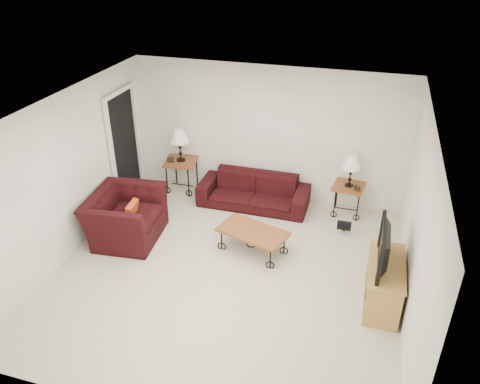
# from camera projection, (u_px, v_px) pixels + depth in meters

# --- Properties ---
(ground) EXTENTS (5.00, 5.00, 0.00)m
(ground) POSITION_uv_depth(u_px,v_px,m) (227.00, 272.00, 7.05)
(ground) COLOR beige
(ground) RESTS_ON ground
(wall_back) EXTENTS (5.00, 0.02, 2.50)m
(wall_back) POSITION_uv_depth(u_px,v_px,m) (268.00, 134.00, 8.53)
(wall_back) COLOR white
(wall_back) RESTS_ON ground
(wall_front) EXTENTS (5.00, 0.02, 2.50)m
(wall_front) POSITION_uv_depth(u_px,v_px,m) (142.00, 330.00, 4.34)
(wall_front) COLOR white
(wall_front) RESTS_ON ground
(wall_left) EXTENTS (0.02, 5.00, 2.50)m
(wall_left) POSITION_uv_depth(u_px,v_px,m) (67.00, 176.00, 7.06)
(wall_left) COLOR white
(wall_left) RESTS_ON ground
(wall_right) EXTENTS (0.02, 5.00, 2.50)m
(wall_right) POSITION_uv_depth(u_px,v_px,m) (417.00, 228.00, 5.82)
(wall_right) COLOR white
(wall_right) RESTS_ON ground
(ceiling) EXTENTS (5.00, 5.00, 0.00)m
(ceiling) POSITION_uv_depth(u_px,v_px,m) (224.00, 113.00, 5.83)
(ceiling) COLOR white
(ceiling) RESTS_ON wall_back
(doorway) EXTENTS (0.08, 0.94, 2.04)m
(doorway) POSITION_uv_depth(u_px,v_px,m) (125.00, 148.00, 8.54)
(doorway) COLOR black
(doorway) RESTS_ON ground
(sofa) EXTENTS (2.01, 0.78, 0.59)m
(sofa) POSITION_uv_depth(u_px,v_px,m) (254.00, 191.00, 8.63)
(sofa) COLOR black
(sofa) RESTS_ON ground
(side_table_left) EXTENTS (0.68, 0.68, 0.64)m
(side_table_left) POSITION_uv_depth(u_px,v_px,m) (182.00, 175.00, 9.13)
(side_table_left) COLOR brown
(side_table_left) RESTS_ON ground
(side_table_right) EXTENTS (0.59, 0.59, 0.57)m
(side_table_right) POSITION_uv_depth(u_px,v_px,m) (347.00, 200.00, 8.37)
(side_table_right) COLOR brown
(side_table_right) RESTS_ON ground
(lamp_left) EXTENTS (0.42, 0.42, 0.64)m
(lamp_left) POSITION_uv_depth(u_px,v_px,m) (180.00, 145.00, 8.82)
(lamp_left) COLOR black
(lamp_left) RESTS_ON side_table_left
(lamp_right) EXTENTS (0.36, 0.36, 0.57)m
(lamp_right) POSITION_uv_depth(u_px,v_px,m) (351.00, 171.00, 8.09)
(lamp_right) COLOR black
(lamp_right) RESTS_ON side_table_right
(photo_frame_left) EXTENTS (0.13, 0.06, 0.11)m
(photo_frame_left) POSITION_uv_depth(u_px,v_px,m) (170.00, 160.00, 8.86)
(photo_frame_left) COLOR black
(photo_frame_left) RESTS_ON side_table_left
(photo_frame_right) EXTENTS (0.11, 0.05, 0.10)m
(photo_frame_right) POSITION_uv_depth(u_px,v_px,m) (357.00, 188.00, 8.04)
(photo_frame_right) COLOR black
(photo_frame_right) RESTS_ON side_table_right
(coffee_table) EXTENTS (1.18, 0.85, 0.40)m
(coffee_table) POSITION_uv_depth(u_px,v_px,m) (253.00, 241.00, 7.40)
(coffee_table) COLOR brown
(coffee_table) RESTS_ON ground
(armchair) EXTENTS (1.18, 1.32, 0.79)m
(armchair) POSITION_uv_depth(u_px,v_px,m) (125.00, 216.00, 7.67)
(armchair) COLOR black
(armchair) RESTS_ON ground
(throw_pillow) EXTENTS (0.13, 0.37, 0.36)m
(throw_pillow) POSITION_uv_depth(u_px,v_px,m) (131.00, 213.00, 7.53)
(throw_pillow) COLOR red
(throw_pillow) RESTS_ON armchair
(tv_stand) EXTENTS (0.44, 1.07, 0.64)m
(tv_stand) POSITION_uv_depth(u_px,v_px,m) (384.00, 284.00, 6.32)
(tv_stand) COLOR #C08F47
(tv_stand) RESTS_ON ground
(television) EXTENTS (0.13, 0.96, 0.55)m
(television) POSITION_uv_depth(u_px,v_px,m) (389.00, 248.00, 6.04)
(television) COLOR black
(television) RESTS_ON tv_stand
(backpack) EXTENTS (0.43, 0.39, 0.46)m
(backpack) POSITION_uv_depth(u_px,v_px,m) (345.00, 220.00, 7.90)
(backpack) COLOR black
(backpack) RESTS_ON ground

